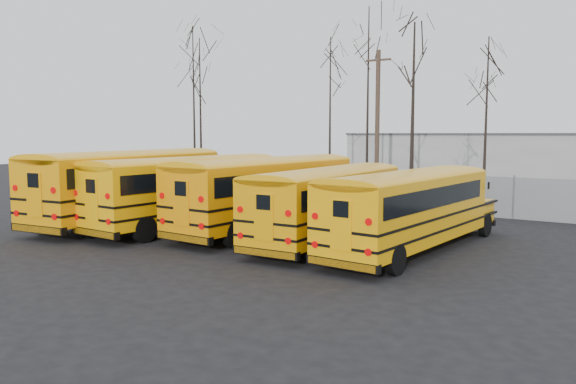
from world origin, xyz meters
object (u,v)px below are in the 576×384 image
Objects in this scene: bus_a at (134,180)px; utility_pole_left at (377,123)px; bus_e at (412,204)px; bus_d at (330,198)px; bus_b at (191,185)px; bus_c at (270,187)px.

bus_a is 1.32× the size of utility_pole_left.
bus_e is at bearing -3.08° from bus_a.
bus_d is at bearing -176.79° from bus_e.
bus_c is (3.43, 1.06, 0.01)m from bus_b.
bus_a reaches higher than bus_e.
utility_pole_left is at bearing 98.71° from bus_c.
bus_c is 6.56m from bus_e.
bus_b is 6.73m from bus_d.
bus_e is at bearing 4.39° from bus_b.
bus_e is (3.21, -0.08, -0.00)m from bus_d.
bus_a is 6.71m from bus_c.
bus_c is (6.54, 1.48, -0.13)m from bus_a.
bus_a is 1.08× the size of bus_c.
bus_d is at bearing -9.93° from bus_c.
bus_a is 1.18× the size of bus_e.
utility_pole_left is (-7.89, 14.84, 3.09)m from bus_e.
bus_c is 3.39m from bus_d.
bus_e is at bearing -3.41° from bus_d.
bus_c reaches higher than bus_e.
bus_c is 1.23× the size of utility_pole_left.
bus_e is (13.04, 0.64, -0.30)m from bus_a.
bus_d is 1.11× the size of utility_pole_left.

